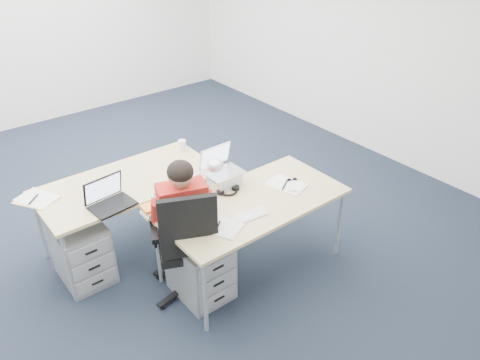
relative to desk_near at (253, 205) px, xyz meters
name	(u,v)px	position (x,y,z in m)	size (l,w,h in m)	color
floor	(171,223)	(-0.23, 1.04, -0.68)	(7.00, 7.00, 0.00)	black
room	(156,62)	(-0.23, 1.04, 1.03)	(6.02, 7.02, 2.80)	silver
desk_near	(253,205)	(0.00, 0.00, 0.00)	(1.60, 0.80, 0.73)	tan
desk_far	(128,185)	(-0.68, 0.95, 0.00)	(1.60, 0.80, 0.73)	tan
office_chair	(189,263)	(-0.61, 0.10, -0.38)	(0.90, 0.90, 1.08)	black
seated_person	(180,220)	(-0.56, 0.27, -0.05)	(0.51, 0.72, 1.24)	#AD2118
drawer_pedestal_near	(200,267)	(-0.54, 0.03, -0.41)	(0.40, 0.50, 0.55)	gray
drawer_pedestal_far	(82,252)	(-1.24, 0.82, -0.41)	(0.40, 0.50, 0.55)	gray
silver_laptop	(224,168)	(-0.04, 0.35, 0.22)	(0.32, 0.25, 0.34)	silver
wireless_keyboard	(249,216)	(-0.17, -0.16, 0.05)	(0.29, 0.12, 0.01)	white
computer_mouse	(292,190)	(0.36, -0.10, 0.06)	(0.06, 0.09, 0.03)	white
headphones	(228,190)	(-0.08, 0.24, 0.06)	(0.22, 0.17, 0.04)	black
can_koozie	(193,218)	(-0.57, 0.03, 0.10)	(0.07, 0.07, 0.11)	#141841
water_bottle	(157,205)	(-0.75, 0.28, 0.17)	(0.08, 0.08, 0.24)	silver
bear_figurine	(193,203)	(-0.48, 0.18, 0.13)	(0.09, 0.07, 0.16)	#2E7F22
book_stack	(153,210)	(-0.75, 0.35, 0.09)	(0.18, 0.13, 0.08)	silver
cordless_phone	(167,220)	(-0.75, 0.13, 0.11)	(0.03, 0.02, 0.13)	black
papers_left	(220,227)	(-0.44, -0.13, 0.05)	(0.22, 0.32, 0.01)	#EFE58A
papers_right	(286,185)	(0.38, 0.00, 0.05)	(0.23, 0.32, 0.01)	#EFE58A
sunglasses	(292,180)	(0.47, 0.02, 0.06)	(0.10, 0.05, 0.02)	black
desk_lamp	(193,191)	(-0.50, 0.13, 0.27)	(0.40, 0.14, 0.45)	silver
dark_laptop	(111,194)	(-0.96, 0.65, 0.17)	(0.35, 0.34, 0.25)	black
far_cup	(182,145)	(0.03, 1.15, 0.10)	(0.08, 0.08, 0.11)	white
far_papers	(36,200)	(-1.43, 1.14, 0.05)	(0.23, 0.33, 0.01)	white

